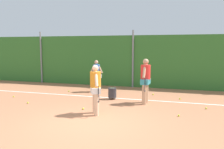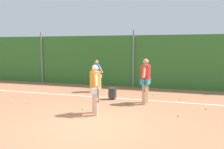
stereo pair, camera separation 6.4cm
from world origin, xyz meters
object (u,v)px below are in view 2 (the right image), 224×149
(tennis_ball_4, at_px, (206,108))
(tennis_ball_9, at_px, (14,96))
(tennis_ball_7, at_px, (69,91))
(tennis_ball_3, at_px, (28,103))
(player_foreground_near, at_px, (95,87))
(tennis_ball_5, at_px, (180,99))
(ball_hopper, at_px, (112,93))
(tennis_ball_0, at_px, (83,109))
(tennis_ball_1, at_px, (178,116))
(player_backcourt_far, at_px, (97,74))
(tennis_ball_8, at_px, (153,94))
(player_midcourt, at_px, (145,79))

(tennis_ball_4, relative_size, tennis_ball_9, 1.00)
(tennis_ball_7, bearing_deg, tennis_ball_3, -99.65)
(player_foreground_near, xyz_separation_m, tennis_ball_9, (-4.55, 1.43, -0.92))
(player_foreground_near, xyz_separation_m, tennis_ball_3, (-3.18, 0.61, -0.92))
(tennis_ball_5, bearing_deg, ball_hopper, -164.44)
(ball_hopper, bearing_deg, tennis_ball_0, -106.01)
(tennis_ball_1, relative_size, tennis_ball_3, 1.00)
(player_backcourt_far, relative_size, tennis_ball_7, 24.47)
(tennis_ball_5, bearing_deg, tennis_ball_0, -141.47)
(player_backcourt_far, distance_m, tennis_ball_1, 5.26)
(tennis_ball_3, bearing_deg, tennis_ball_4, 9.59)
(tennis_ball_9, bearing_deg, ball_hopper, 11.64)
(tennis_ball_8, bearing_deg, tennis_ball_5, -25.62)
(tennis_ball_1, distance_m, tennis_ball_8, 3.41)
(tennis_ball_0, relative_size, tennis_ball_4, 1.00)
(ball_hopper, xyz_separation_m, tennis_ball_4, (3.81, -0.57, -0.26))
(tennis_ball_5, bearing_deg, tennis_ball_4, -55.42)
(tennis_ball_0, bearing_deg, tennis_ball_5, 38.53)
(player_foreground_near, xyz_separation_m, ball_hopper, (-0.10, 2.35, -0.66))
(player_midcourt, distance_m, tennis_ball_4, 2.52)
(tennis_ball_1, xyz_separation_m, tennis_ball_4, (0.97, 1.23, 0.00))
(tennis_ball_4, bearing_deg, tennis_ball_9, -177.60)
(ball_hopper, bearing_deg, player_foreground_near, -87.50)
(tennis_ball_1, bearing_deg, tennis_ball_3, 179.34)
(player_midcourt, height_order, tennis_ball_9, player_midcourt)
(player_backcourt_far, relative_size, ball_hopper, 3.15)
(tennis_ball_1, relative_size, tennis_ball_5, 1.00)
(tennis_ball_3, xyz_separation_m, tennis_ball_4, (6.89, 1.16, 0.00))
(player_backcourt_far, height_order, tennis_ball_4, player_backcourt_far)
(player_backcourt_far, height_order, tennis_ball_9, player_backcourt_far)
(tennis_ball_1, xyz_separation_m, tennis_ball_8, (-1.21, 3.19, 0.00))
(player_midcourt, bearing_deg, tennis_ball_7, -103.82)
(tennis_ball_0, distance_m, tennis_ball_4, 4.57)
(player_midcourt, xyz_separation_m, tennis_ball_7, (-4.12, 1.35, -0.99))
(tennis_ball_3, relative_size, tennis_ball_7, 1.00)
(player_foreground_near, height_order, tennis_ball_0, player_foreground_near)
(tennis_ball_0, height_order, tennis_ball_3, same)
(ball_hopper, distance_m, tennis_ball_0, 2.02)
(tennis_ball_8, bearing_deg, tennis_ball_4, -41.99)
(player_midcourt, relative_size, tennis_ball_1, 27.66)
(ball_hopper, bearing_deg, tennis_ball_5, 15.56)
(tennis_ball_4, distance_m, tennis_ball_5, 1.66)
(tennis_ball_0, distance_m, tennis_ball_3, 2.54)
(player_backcourt_far, bearing_deg, ball_hopper, 131.17)
(player_foreground_near, relative_size, tennis_ball_8, 25.79)
(tennis_ball_3, xyz_separation_m, tennis_ball_5, (5.95, 2.53, 0.00))
(player_foreground_near, distance_m, tennis_ball_0, 1.21)
(tennis_ball_0, distance_m, tennis_ball_9, 4.02)
(player_backcourt_far, xyz_separation_m, tennis_ball_0, (0.70, -3.31, -0.88))
(tennis_ball_5, bearing_deg, player_midcourt, -139.66)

